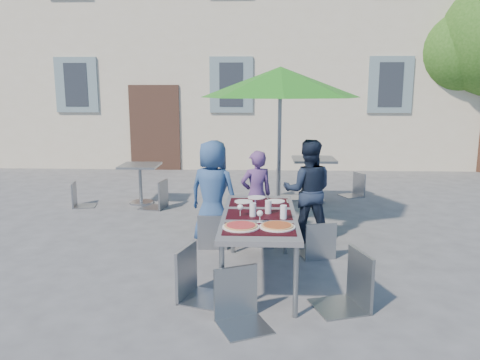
{
  "coord_description": "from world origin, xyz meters",
  "views": [
    {
      "loc": [
        0.73,
        -4.62,
        2.09
      ],
      "look_at": [
        0.49,
        1.19,
        0.96
      ],
      "focal_mm": 35.0,
      "sensor_mm": 36.0,
      "label": 1
    }
  ],
  "objects_px": {
    "pizza_near_left": "(241,226)",
    "chair_3": "(195,242)",
    "dining_table": "(259,219)",
    "bg_chair_l_1": "(284,167)",
    "pizza_near_right": "(277,226)",
    "bg_chair_r_0": "(157,177)",
    "chair_2": "(319,218)",
    "chair_1": "(260,206)",
    "chair_0": "(213,210)",
    "chair_5": "(240,265)",
    "bg_chair_l_0": "(78,180)",
    "chair_4": "(352,246)",
    "child_2": "(308,191)",
    "cafe_table_0": "(140,177)",
    "patio_umbrella": "(280,84)",
    "cafe_table_1": "(314,170)",
    "child_1": "(256,195)",
    "child_0": "(213,193)",
    "bg_chair_r_1": "(356,171)"
  },
  "relations": [
    {
      "from": "chair_3",
      "to": "patio_umbrella",
      "type": "height_order",
      "value": "patio_umbrella"
    },
    {
      "from": "pizza_near_left",
      "to": "child_1",
      "type": "distance_m",
      "value": 1.98
    },
    {
      "from": "chair_2",
      "to": "bg_chair_r_0",
      "type": "height_order",
      "value": "bg_chair_r_0"
    },
    {
      "from": "bg_chair_r_0",
      "to": "cafe_table_1",
      "type": "height_order",
      "value": "bg_chair_r_0"
    },
    {
      "from": "bg_chair_l_1",
      "to": "bg_chair_r_0",
      "type": "bearing_deg",
      "value": -158.56
    },
    {
      "from": "bg_chair_l_0",
      "to": "dining_table",
      "type": "bearing_deg",
      "value": -44.46
    },
    {
      "from": "chair_1",
      "to": "chair_4",
      "type": "distance_m",
      "value": 1.99
    },
    {
      "from": "cafe_table_0",
      "to": "pizza_near_left",
      "type": "bearing_deg",
      "value": -63.04
    },
    {
      "from": "chair_3",
      "to": "dining_table",
      "type": "bearing_deg",
      "value": 37.78
    },
    {
      "from": "child_2",
      "to": "pizza_near_left",
      "type": "bearing_deg",
      "value": 70.05
    },
    {
      "from": "chair_0",
      "to": "chair_1",
      "type": "height_order",
      "value": "chair_1"
    },
    {
      "from": "child_1",
      "to": "child_0",
      "type": "bearing_deg",
      "value": -0.69
    },
    {
      "from": "chair_3",
      "to": "cafe_table_1",
      "type": "xyz_separation_m",
      "value": [
        1.64,
        4.22,
        0.0
      ]
    },
    {
      "from": "child_0",
      "to": "cafe_table_0",
      "type": "xyz_separation_m",
      "value": [
        -1.57,
        2.2,
        -0.21
      ]
    },
    {
      "from": "pizza_near_left",
      "to": "chair_2",
      "type": "bearing_deg",
      "value": 53.45
    },
    {
      "from": "child_0",
      "to": "chair_3",
      "type": "relative_size",
      "value": 1.41
    },
    {
      "from": "dining_table",
      "to": "chair_4",
      "type": "distance_m",
      "value": 1.08
    },
    {
      "from": "child_2",
      "to": "cafe_table_0",
      "type": "xyz_separation_m",
      "value": [
        -2.86,
        2.03,
        -0.21
      ]
    },
    {
      "from": "dining_table",
      "to": "chair_5",
      "type": "relative_size",
      "value": 1.94
    },
    {
      "from": "pizza_near_right",
      "to": "chair_4",
      "type": "bearing_deg",
      "value": -10.86
    },
    {
      "from": "pizza_near_left",
      "to": "chair_2",
      "type": "xyz_separation_m",
      "value": [
        0.92,
        1.24,
        -0.25
      ]
    },
    {
      "from": "child_2",
      "to": "chair_3",
      "type": "xyz_separation_m",
      "value": [
        -1.3,
        -1.91,
        -0.12
      ]
    },
    {
      "from": "bg_chair_l_1",
      "to": "pizza_near_right",
      "type": "bearing_deg",
      "value": -93.64
    },
    {
      "from": "dining_table",
      "to": "chair_2",
      "type": "bearing_deg",
      "value": 44.66
    },
    {
      "from": "cafe_table_0",
      "to": "bg_chair_r_0",
      "type": "xyz_separation_m",
      "value": [
        0.39,
        -0.32,
        0.06
      ]
    },
    {
      "from": "patio_umbrella",
      "to": "bg_chair_l_0",
      "type": "xyz_separation_m",
      "value": [
        -3.54,
        1.16,
        -1.68
      ]
    },
    {
      "from": "patio_umbrella",
      "to": "bg_chair_l_0",
      "type": "height_order",
      "value": "patio_umbrella"
    },
    {
      "from": "child_2",
      "to": "bg_chair_l_1",
      "type": "relative_size",
      "value": 1.36
    },
    {
      "from": "chair_1",
      "to": "chair_0",
      "type": "bearing_deg",
      "value": -169.97
    },
    {
      "from": "child_1",
      "to": "chair_2",
      "type": "height_order",
      "value": "child_1"
    },
    {
      "from": "cafe_table_1",
      "to": "child_1",
      "type": "bearing_deg",
      "value": -114.86
    },
    {
      "from": "bg_chair_r_1",
      "to": "child_1",
      "type": "bearing_deg",
      "value": -124.7
    },
    {
      "from": "chair_4",
      "to": "bg_chair_l_1",
      "type": "distance_m",
      "value": 4.66
    },
    {
      "from": "pizza_near_right",
      "to": "bg_chair_r_0",
      "type": "distance_m",
      "value": 4.13
    },
    {
      "from": "child_1",
      "to": "cafe_table_1",
      "type": "relative_size",
      "value": 1.52
    },
    {
      "from": "chair_3",
      "to": "chair_4",
      "type": "distance_m",
      "value": 1.52
    },
    {
      "from": "pizza_near_left",
      "to": "bg_chair_l_0",
      "type": "bearing_deg",
      "value": 129.7
    },
    {
      "from": "child_1",
      "to": "bg_chair_l_0",
      "type": "xyz_separation_m",
      "value": [
        -3.21,
        1.73,
        -0.14
      ]
    },
    {
      "from": "child_2",
      "to": "patio_umbrella",
      "type": "distance_m",
      "value": 1.62
    },
    {
      "from": "child_1",
      "to": "bg_chair_r_0",
      "type": "bearing_deg",
      "value": -63.94
    },
    {
      "from": "child_2",
      "to": "bg_chair_l_1",
      "type": "distance_m",
      "value": 2.61
    },
    {
      "from": "chair_0",
      "to": "bg_chair_r_0",
      "type": "xyz_separation_m",
      "value": [
        -1.19,
        2.07,
        0.05
      ]
    },
    {
      "from": "bg_chair_l_1",
      "to": "dining_table",
      "type": "bearing_deg",
      "value": -96.59
    },
    {
      "from": "pizza_near_left",
      "to": "chair_3",
      "type": "height_order",
      "value": "chair_3"
    },
    {
      "from": "chair_1",
      "to": "pizza_near_left",
      "type": "bearing_deg",
      "value": -96.58
    },
    {
      "from": "chair_5",
      "to": "bg_chair_l_0",
      "type": "height_order",
      "value": "chair_5"
    },
    {
      "from": "chair_0",
      "to": "bg_chair_r_0",
      "type": "height_order",
      "value": "bg_chair_r_0"
    },
    {
      "from": "bg_chair_l_1",
      "to": "child_2",
      "type": "bearing_deg",
      "value": -85.49
    },
    {
      "from": "bg_chair_r_0",
      "to": "chair_2",
      "type": "bearing_deg",
      "value": -43.21
    },
    {
      "from": "chair_2",
      "to": "chair_4",
      "type": "distance_m",
      "value": 1.37
    }
  ]
}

